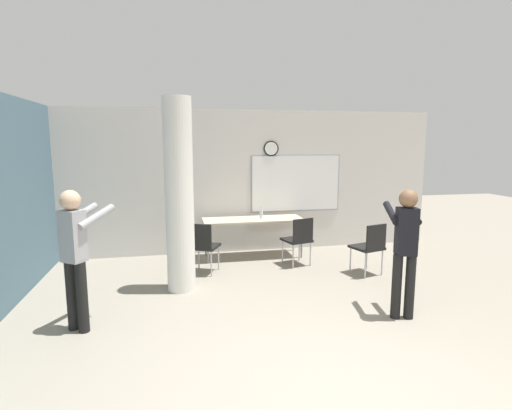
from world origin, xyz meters
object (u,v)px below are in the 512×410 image
(bottle_on_table, at_px, (261,214))
(person_playing_side, at_px, (405,243))
(chair_table_left, at_px, (203,244))
(chair_mid_room, at_px, (370,245))
(person_watching_back, at_px, (75,249))
(folding_table, at_px, (253,221))
(chair_table_right, at_px, (299,238))

(bottle_on_table, height_order, person_playing_side, person_playing_side)
(bottle_on_table, distance_m, person_playing_side, 3.23)
(chair_table_left, distance_m, chair_mid_room, 2.74)
(chair_table_left, distance_m, person_watching_back, 2.37)
(folding_table, xyz_separation_m, chair_table_right, (0.68, -0.72, -0.18))
(chair_mid_room, bearing_deg, person_playing_side, -103.36)
(chair_table_right, height_order, chair_table_left, same)
(folding_table, bearing_deg, chair_table_left, -140.53)
(bottle_on_table, distance_m, chair_table_right, 0.95)
(folding_table, distance_m, chair_mid_room, 2.21)
(folding_table, height_order, person_playing_side, person_playing_side)
(chair_table_right, relative_size, chair_table_left, 1.00)
(chair_table_left, bearing_deg, chair_mid_room, -13.00)
(chair_table_left, bearing_deg, folding_table, 39.47)
(chair_table_left, bearing_deg, chair_table_right, 3.80)
(chair_table_right, relative_size, person_watching_back, 0.53)
(folding_table, distance_m, person_playing_side, 3.29)
(chair_table_right, distance_m, person_playing_side, 2.42)
(bottle_on_table, bearing_deg, chair_table_right, -54.59)
(person_watching_back, bearing_deg, person_playing_side, -6.70)
(folding_table, height_order, chair_table_left, chair_table_left)
(bottle_on_table, xyz_separation_m, person_playing_side, (1.13, -3.03, 0.12))
(folding_table, bearing_deg, chair_table_right, -46.79)
(person_watching_back, xyz_separation_m, person_playing_side, (3.85, -0.45, -0.02))
(chair_mid_room, xyz_separation_m, person_watching_back, (-4.23, -1.12, 0.46))
(folding_table, bearing_deg, bottle_on_table, 2.58)
(chair_mid_room, relative_size, person_playing_side, 0.54)
(person_watching_back, distance_m, person_playing_side, 3.88)
(chair_table_right, relative_size, chair_mid_room, 1.00)
(person_playing_side, bearing_deg, bottle_on_table, 110.41)
(folding_table, distance_m, person_watching_back, 3.64)
(folding_table, height_order, chair_mid_room, chair_mid_room)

